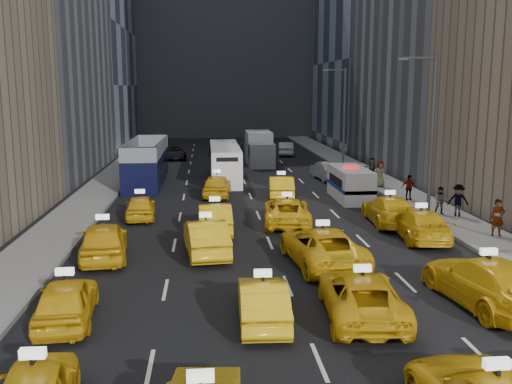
% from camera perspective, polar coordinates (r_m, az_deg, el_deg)
% --- Properties ---
extents(ground, '(160.00, 160.00, 0.00)m').
position_cam_1_polar(ground, '(19.63, 4.02, -11.30)').
color(ground, black).
rests_on(ground, ground).
extents(sidewalk_west, '(3.00, 90.00, 0.15)m').
position_cam_1_polar(sidewalk_west, '(44.26, -14.78, 0.69)').
color(sidewalk_west, gray).
rests_on(sidewalk_west, ground).
extents(sidewalk_east, '(3.00, 90.00, 0.15)m').
position_cam_1_polar(sidewalk_east, '(45.63, 12.19, 1.08)').
color(sidewalk_east, gray).
rests_on(sidewalk_east, ground).
extents(curb_west, '(0.15, 90.00, 0.18)m').
position_cam_1_polar(curb_west, '(44.03, -12.92, 0.74)').
color(curb_west, slate).
rests_on(curb_west, ground).
extents(curb_east, '(0.15, 90.00, 0.18)m').
position_cam_1_polar(curb_east, '(45.22, 10.44, 1.08)').
color(curb_east, slate).
rests_on(curb_east, ground).
extents(building_backdrop, '(30.00, 12.00, 40.00)m').
position_cam_1_polar(building_backdrop, '(90.96, -3.27, 18.39)').
color(building_backdrop, slate).
rests_on(building_backdrop, ground).
extents(streetlight_near, '(2.15, 0.22, 9.00)m').
position_cam_1_polar(streetlight_near, '(32.45, 17.03, 5.81)').
color(streetlight_near, '#595B60').
rests_on(streetlight_near, ground).
extents(streetlight_far, '(2.15, 0.22, 9.00)m').
position_cam_1_polar(streetlight_far, '(51.51, 8.69, 7.65)').
color(streetlight_far, '#595B60').
rests_on(streetlight_far, ground).
extents(taxi_4, '(2.04, 4.32, 1.43)m').
position_cam_1_polar(taxi_4, '(19.04, -18.42, -10.23)').
color(taxi_4, yellow).
rests_on(taxi_4, ground).
extents(taxi_5, '(1.58, 4.23, 1.38)m').
position_cam_1_polar(taxi_5, '(18.10, 0.68, -10.84)').
color(taxi_5, yellow).
rests_on(taxi_5, ground).
extents(taxi_6, '(2.78, 5.29, 1.42)m').
position_cam_1_polar(taxi_6, '(18.75, 10.51, -10.19)').
color(taxi_6, yellow).
rests_on(taxi_6, ground).
extents(taxi_7, '(2.95, 5.96, 1.67)m').
position_cam_1_polar(taxi_7, '(20.85, 22.06, -8.32)').
color(taxi_7, yellow).
rests_on(taxi_7, ground).
extents(taxi_8, '(2.50, 4.99, 1.63)m').
position_cam_1_polar(taxi_8, '(25.31, -14.99, -4.71)').
color(taxi_8, yellow).
rests_on(taxi_8, ground).
extents(taxi_9, '(2.19, 4.96, 1.58)m').
position_cam_1_polar(taxi_9, '(25.17, -5.03, -4.52)').
color(taxi_9, yellow).
rests_on(taxi_9, ground).
extents(taxi_10, '(3.19, 5.88, 1.57)m').
position_cam_1_polar(taxi_10, '(23.84, 6.65, -5.42)').
color(taxi_10, yellow).
rests_on(taxi_10, ground).
extents(taxi_11, '(2.53, 5.25, 1.47)m').
position_cam_1_polar(taxi_11, '(28.70, 16.11, -3.15)').
color(taxi_11, yellow).
rests_on(taxi_11, ground).
extents(taxi_12, '(1.89, 4.08, 1.35)m').
position_cam_1_polar(taxi_12, '(32.57, -11.49, -1.48)').
color(taxi_12, yellow).
rests_on(taxi_12, ground).
extents(taxi_13, '(1.70, 4.65, 1.52)m').
position_cam_1_polar(taxi_13, '(28.99, -4.13, -2.59)').
color(taxi_13, yellow).
rests_on(taxi_13, ground).
extents(taxi_14, '(2.89, 5.41, 1.44)m').
position_cam_1_polar(taxi_14, '(30.62, 3.10, -1.95)').
color(taxi_14, yellow).
rests_on(taxi_14, ground).
extents(taxi_15, '(2.41, 5.36, 1.53)m').
position_cam_1_polar(taxi_15, '(31.49, 13.20, -1.79)').
color(taxi_15, yellow).
rests_on(taxi_15, ground).
extents(taxi_16, '(2.19, 4.59, 1.51)m').
position_cam_1_polar(taxi_16, '(38.58, -3.94, 0.66)').
color(taxi_16, yellow).
rests_on(taxi_16, ground).
extents(taxi_17, '(1.97, 4.64, 1.49)m').
position_cam_1_polar(taxi_17, '(37.93, 2.53, 0.48)').
color(taxi_17, yellow).
rests_on(taxi_17, ground).
extents(nypd_van, '(2.71, 5.45, 2.25)m').
position_cam_1_polar(nypd_van, '(37.93, 9.42, 0.77)').
color(nypd_van, silver).
rests_on(nypd_van, ground).
extents(double_decker, '(3.40, 11.29, 3.24)m').
position_cam_1_polar(double_decker, '(44.67, -10.88, 2.92)').
color(double_decker, black).
rests_on(double_decker, ground).
extents(city_bus, '(3.40, 10.85, 2.76)m').
position_cam_1_polar(city_bus, '(45.74, -3.14, 2.95)').
color(city_bus, silver).
rests_on(city_bus, ground).
extents(box_truck, '(2.96, 7.01, 3.12)m').
position_cam_1_polar(box_truck, '(54.68, 0.34, 4.36)').
color(box_truck, silver).
rests_on(box_truck, ground).
extents(misc_car_0, '(2.03, 4.66, 1.49)m').
position_cam_1_polar(misc_car_0, '(45.90, 7.11, 2.14)').
color(misc_car_0, '#929499').
rests_on(misc_car_0, ground).
extents(misc_car_1, '(2.93, 5.18, 1.37)m').
position_cam_1_polar(misc_car_1, '(59.35, -8.25, 3.90)').
color(misc_car_1, black).
rests_on(misc_car_1, ground).
extents(misc_car_2, '(2.41, 5.18, 1.46)m').
position_cam_1_polar(misc_car_2, '(65.17, -0.64, 4.62)').
color(misc_car_2, gray).
rests_on(misc_car_2, ground).
extents(misc_car_3, '(1.81, 4.31, 1.46)m').
position_cam_1_polar(misc_car_3, '(62.89, -3.91, 4.38)').
color(misc_car_3, black).
rests_on(misc_car_3, ground).
extents(misc_car_4, '(1.97, 4.57, 1.46)m').
position_cam_1_polar(misc_car_4, '(62.40, 2.97, 4.35)').
color(misc_car_4, '#9DA1A5').
rests_on(misc_car_4, ground).
extents(pedestrian_0, '(0.73, 0.55, 1.81)m').
position_cam_1_polar(pedestrian_0, '(30.03, 23.02, -2.37)').
color(pedestrian_0, gray).
rests_on(pedestrian_0, sidewalk_east).
extents(pedestrian_1, '(0.88, 0.71, 1.59)m').
position_cam_1_polar(pedestrian_1, '(34.00, 18.00, -0.83)').
color(pedestrian_1, gray).
rests_on(pedestrian_1, sidewalk_east).
extents(pedestrian_2, '(1.27, 0.87, 1.81)m').
position_cam_1_polar(pedestrian_2, '(33.77, 19.57, -0.80)').
color(pedestrian_2, gray).
rests_on(pedestrian_2, sidewalk_east).
extents(pedestrian_3, '(0.97, 0.46, 1.63)m').
position_cam_1_polar(pedestrian_3, '(37.82, 15.03, 0.45)').
color(pedestrian_3, gray).
rests_on(pedestrian_3, sidewalk_east).
extents(pedestrian_4, '(0.95, 0.55, 1.89)m').
position_cam_1_polar(pedestrian_4, '(42.42, 12.32, 1.78)').
color(pedestrian_4, gray).
rests_on(pedestrian_4, sidewalk_east).
extents(pedestrian_5, '(1.67, 1.04, 1.74)m').
position_cam_1_polar(pedestrian_5, '(45.42, 11.50, 2.28)').
color(pedestrian_5, gray).
rests_on(pedestrian_5, sidewalk_east).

